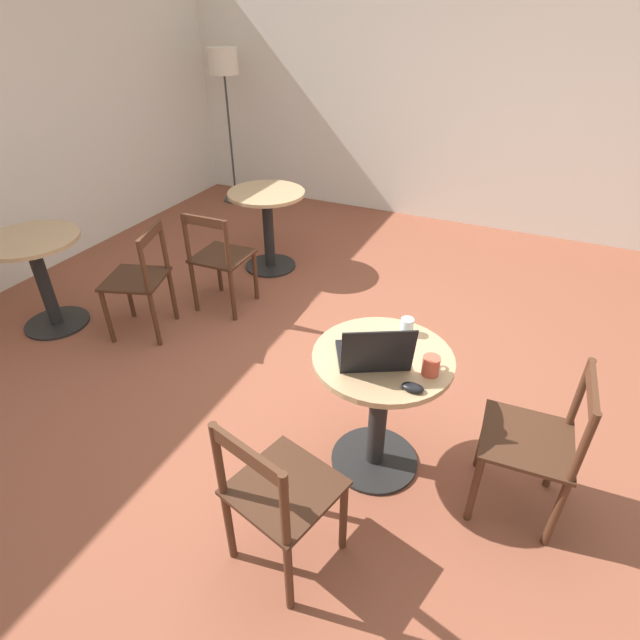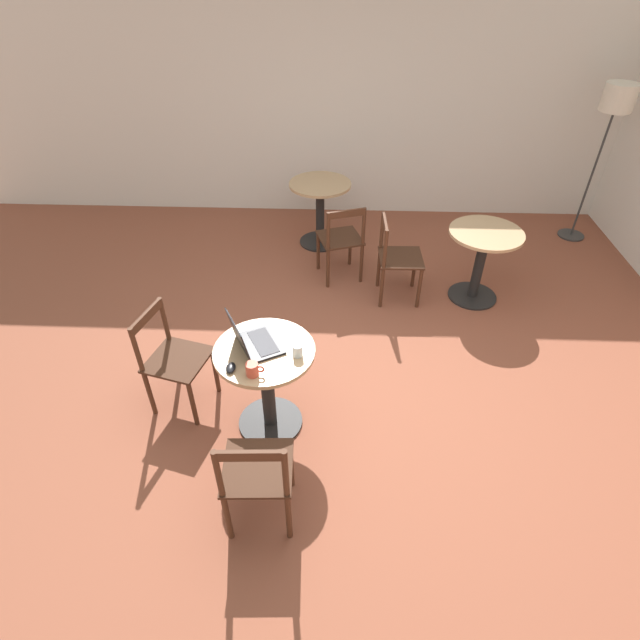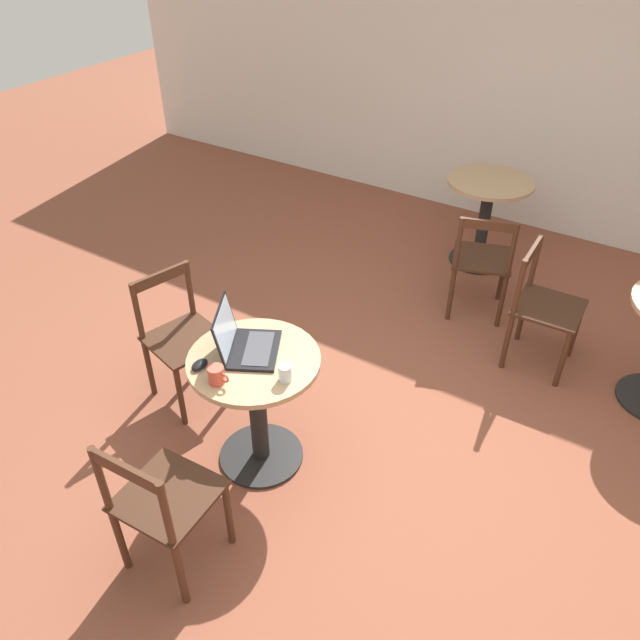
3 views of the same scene
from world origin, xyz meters
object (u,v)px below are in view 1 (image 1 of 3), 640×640
(cafe_table_far, at_px, (39,267))
(laptop, at_px, (374,353))
(chair_near_left, at_px, (278,496))
(drinking_glass, at_px, (407,326))
(cafe_table_mid, at_px, (268,217))
(chair_near_front, at_px, (536,444))
(mouse, at_px, (413,387))
(chair_far_front, at_px, (141,281))
(chair_mid_left, at_px, (220,259))
(cafe_table_near, at_px, (380,393))
(floor_lamp, at_px, (224,72))
(mug, at_px, (431,365))

(cafe_table_far, relative_size, laptop, 1.73)
(chair_near_left, relative_size, drinking_glass, 9.72)
(cafe_table_mid, relative_size, laptop, 1.73)
(chair_near_front, xyz_separation_m, mouse, (-0.22, 0.56, 0.32))
(chair_near_left, xyz_separation_m, mouse, (0.53, -0.39, 0.32))
(cafe_table_far, relative_size, chair_near_front, 0.88)
(chair_far_front, bearing_deg, cafe_table_mid, -12.84)
(cafe_table_far, relative_size, chair_near_left, 0.88)
(chair_mid_left, bearing_deg, cafe_table_mid, 1.44)
(cafe_table_mid, relative_size, chair_near_front, 0.88)
(laptop, bearing_deg, cafe_table_near, -20.76)
(laptop, height_order, mouse, laptop)
(chair_near_front, relative_size, chair_near_left, 1.00)
(chair_far_front, bearing_deg, chair_mid_left, -31.32)
(cafe_table_mid, height_order, chair_near_left, chair_near_left)
(laptop, xyz_separation_m, mouse, (-0.12, -0.22, -0.04))
(cafe_table_mid, distance_m, chair_near_left, 2.98)
(floor_lamp, bearing_deg, drinking_glass, -134.87)
(mug, height_order, drinking_glass, mug)
(chair_near_front, bearing_deg, cafe_table_far, 86.34)
(chair_near_front, bearing_deg, chair_mid_left, 67.68)
(chair_near_left, relative_size, chair_mid_left, 1.00)
(cafe_table_far, relative_size, mouse, 7.38)
(mug, bearing_deg, drinking_glass, 35.61)
(floor_lamp, height_order, mug, floor_lamp)
(cafe_table_mid, height_order, chair_near_front, chair_near_front)
(cafe_table_near, height_order, mouse, mouse)
(chair_near_front, distance_m, floor_lamp, 5.11)
(chair_near_front, bearing_deg, cafe_table_near, 92.84)
(chair_mid_left, distance_m, drinking_glass, 1.95)
(cafe_table_near, xyz_separation_m, chair_mid_left, (1.04, 1.69, -0.06))
(cafe_table_near, distance_m, chair_mid_left, 1.99)
(chair_far_front, height_order, floor_lamp, floor_lamp)
(chair_near_front, relative_size, chair_far_front, 1.00)
(cafe_table_far, height_order, mug, mug)
(mug, bearing_deg, chair_mid_left, 60.74)
(laptop, bearing_deg, drinking_glass, -13.68)
(cafe_table_far, bearing_deg, chair_near_left, -111.00)
(chair_mid_left, bearing_deg, mouse, -123.04)
(laptop, bearing_deg, mouse, -117.18)
(laptop, bearing_deg, cafe_table_mid, 41.27)
(laptop, bearing_deg, chair_mid_left, 56.22)
(cafe_table_near, bearing_deg, chair_mid_left, 58.34)
(floor_lamp, bearing_deg, chair_mid_left, -149.20)
(chair_mid_left, relative_size, mug, 7.11)
(cafe_table_far, relative_size, floor_lamp, 0.43)
(chair_near_left, height_order, drinking_glass, chair_near_left)
(chair_near_left, bearing_deg, cafe_table_mid, 30.54)
(cafe_table_mid, xyz_separation_m, chair_mid_left, (-0.81, -0.02, -0.06))
(mouse, distance_m, drinking_glass, 0.44)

